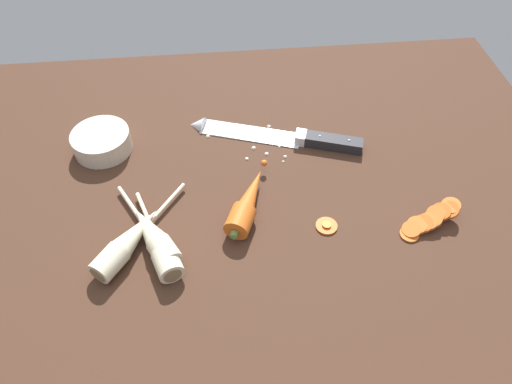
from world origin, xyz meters
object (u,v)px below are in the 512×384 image
object	(u,v)px
carrot_slice_stray_near	(327,225)
whole_carrot	(248,202)
chefs_knife	(271,135)
parsnip_mid_left	(153,235)
prep_bowl	(102,141)
parsnip_mid_right	(160,245)
carrot_slice_stack	(430,220)
parsnip_front	(129,241)

from	to	relation	value
carrot_slice_stray_near	whole_carrot	bearing A→B (deg)	159.13
chefs_knife	parsnip_mid_left	size ratio (longest dim) A/B	1.84
chefs_knife	prep_bowl	bearing A→B (deg)	-179.84
chefs_knife	prep_bowl	xyz separation A→B (cm)	(-32.67, -0.09, 1.50)
parsnip_mid_right	carrot_slice_stack	bearing A→B (deg)	1.29
whole_carrot	parsnip_mid_left	distance (cm)	16.54
carrot_slice_stray_near	carrot_slice_stack	bearing A→B (deg)	-4.63
parsnip_mid_right	prep_bowl	world-z (taller)	same
parsnip_front	parsnip_mid_right	size ratio (longest dim) A/B	1.04
parsnip_mid_left	prep_bowl	bearing A→B (deg)	114.59
carrot_slice_stack	prep_bowl	xyz separation A→B (cm)	(-56.09, 24.27, 0.71)
whole_carrot	carrot_slice_stray_near	world-z (taller)	whole_carrot
parsnip_mid_left	whole_carrot	bearing A→B (deg)	18.08
prep_bowl	whole_carrot	bearing A→B (deg)	-34.40
parsnip_front	carrot_slice_stray_near	distance (cm)	32.33
chefs_knife	whole_carrot	distance (cm)	19.25
parsnip_mid_right	parsnip_front	bearing A→B (deg)	165.34
parsnip_front	prep_bowl	bearing A→B (deg)	105.89
prep_bowl	chefs_knife	bearing A→B (deg)	0.16
parsnip_front	carrot_slice_stray_near	bearing A→B (deg)	1.93
carrot_slice_stray_near	parsnip_mid_right	bearing A→B (deg)	-175.03
whole_carrot	carrot_slice_stack	bearing A→B (deg)	-11.86
parsnip_mid_right	carrot_slice_stray_near	world-z (taller)	parsnip_mid_right
parsnip_mid_right	prep_bowl	xyz separation A→B (cm)	(-11.76, 25.27, 0.17)
chefs_knife	parsnip_mid_left	bearing A→B (deg)	-133.52
chefs_knife	prep_bowl	distance (cm)	32.70
chefs_knife	carrot_slice_stray_near	distance (cm)	23.87
parsnip_mid_right	whole_carrot	bearing A→B (deg)	26.49
carrot_slice_stack	carrot_slice_stray_near	bearing A→B (deg)	175.37
carrot_slice_stack	carrot_slice_stray_near	xyz separation A→B (cm)	(-16.99, 1.38, -1.08)
carrot_slice_stack	parsnip_mid_left	bearing A→B (deg)	178.59
whole_carrot	carrot_slice_stray_near	xyz separation A→B (cm)	(12.79, -4.87, -1.74)
carrot_slice_stack	carrot_slice_stray_near	distance (cm)	17.08
parsnip_front	chefs_knife	bearing A→B (deg)	42.96
parsnip_mid_right	carrot_slice_stack	xyz separation A→B (cm)	(44.33, 1.00, -0.54)
whole_carrot	carrot_slice_stray_near	bearing A→B (deg)	-20.87
prep_bowl	carrot_slice_stack	bearing A→B (deg)	-23.40
chefs_knife	parsnip_front	size ratio (longest dim) A/B	1.76
carrot_slice_stack	carrot_slice_stray_near	world-z (taller)	carrot_slice_stack
carrot_slice_stack	prep_bowl	size ratio (longest dim) A/B	0.99
parsnip_mid_right	carrot_slice_stray_near	bearing A→B (deg)	4.97
carrot_slice_stray_near	prep_bowl	xyz separation A→B (cm)	(-39.10, 22.89, 1.79)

